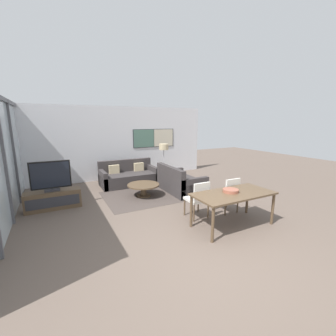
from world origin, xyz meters
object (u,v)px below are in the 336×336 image
Objects in this scene: dining_table at (233,196)px; floor_lamp at (164,150)px; television at (51,177)px; sofa_main at (128,177)px; dining_chair_centre at (229,193)px; dining_chair_left at (198,197)px; tv_console at (53,200)px; fruit_bowl at (231,190)px; sofa_side at (179,183)px; coffee_table at (143,187)px.

dining_table is 1.26× the size of floor_lamp.
dining_table is (3.44, -2.89, -0.19)m from television.
sofa_main is 3.91m from dining_chair_centre.
dining_table is at bearing -76.87° from sofa_main.
television is 1.07× the size of dining_chair_left.
tv_console is 0.62m from television.
dining_chair_centre is at bearing 49.78° from fruit_bowl.
floor_lamp is (0.40, 4.14, 0.52)m from dining_table.
dining_chair_left is at bearing 125.08° from fruit_bowl.
floor_lamp reaches higher than fruit_bowl.
sofa_side is at bearing 85.21° from fruit_bowl.
tv_console is at bearing 143.57° from dining_chair_left.
sofa_side is at bearing 96.51° from dining_chair_centre.
sofa_main is 3.62m from dining_chair_left.
floor_lamp reaches higher than dining_table.
dining_chair_left is (-0.43, 0.67, -0.16)m from dining_table.
sofa_side is 2.08m from dining_chair_left.
dining_table is at bearing -95.55° from floor_lamp.
dining_chair_left reaches higher than coffee_table.
dining_chair_left is at bearing -103.50° from floor_lamp.
dining_chair_centre reaches higher than sofa_side.
fruit_bowl is at bearing -39.41° from tv_console.
sofa_side is 1.19m from coffee_table.
floor_lamp is at bearing 90.47° from dining_chair_centre.
dining_chair_centre reaches higher than coffee_table.
dining_table is (-0.20, -2.63, 0.40)m from sofa_side.
dining_chair_centre reaches higher than dining_table.
coffee_table is (2.45, -0.15, 0.04)m from tv_console.
television is 3.75m from dining_chair_left.
dining_table is 4.19m from floor_lamp.
dining_chair_centre is at bearing -56.33° from coffee_table.
dining_chair_left reaches higher than sofa_main.
coffee_table is 2.88m from fruit_bowl.
television reaches higher than dining_chair_centre.
sofa_side is 2.67m from dining_table.
dining_table is (0.99, -4.24, 0.39)m from sofa_main.
sofa_main is 1.11× the size of dining_table.
floor_lamp is (0.42, 4.07, 0.41)m from fruit_bowl.
floor_lamp is (1.39, 1.41, 0.91)m from coffee_table.
sofa_main is 1.67m from floor_lamp.
dining_chair_centre reaches higher than fruit_bowl.
sofa_main is at bearing 175.96° from floor_lamp.
floor_lamp is at bearing -7.67° from sofa_side.
fruit_bowl is at bearing -39.41° from television.
tv_console is 1.41× the size of television.
dining_table is 0.81m from dining_chair_left.
sofa_side is (1.19, -1.61, -0.00)m from sofa_main.
fruit_bowl is at bearing -130.22° from dining_chair_centre.
dining_chair_centre is (1.42, -2.13, 0.22)m from coffee_table.
tv_console is at bearing 149.44° from dining_chair_centre.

